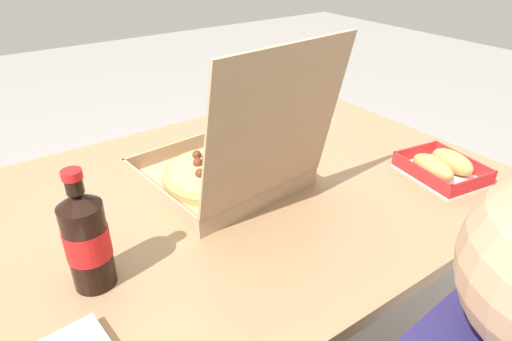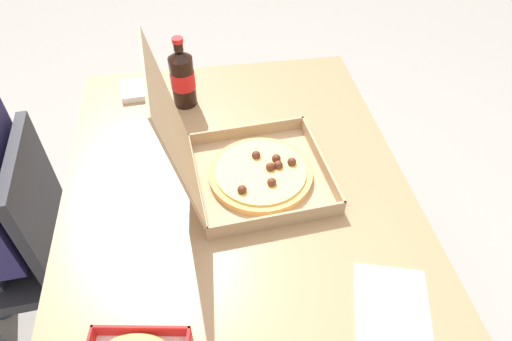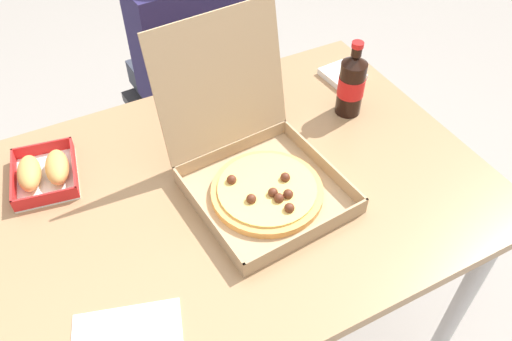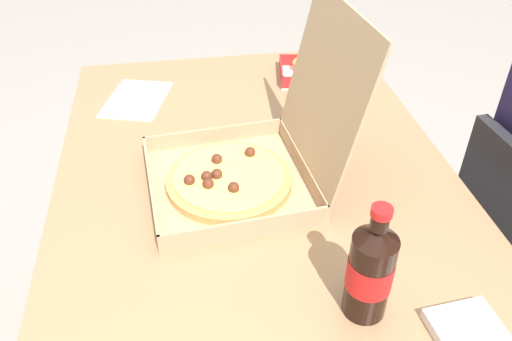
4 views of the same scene
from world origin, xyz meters
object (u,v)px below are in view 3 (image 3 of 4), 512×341
object	(u,v)px
pizza_box_open	(258,170)
paper_menu	(127,341)
cola_bottle	(351,84)
bread_side_box	(44,172)
napkin_pile	(342,74)
chair	(195,105)
diner_person	(183,51)

from	to	relation	value
pizza_box_open	paper_menu	bearing A→B (deg)	-149.05
cola_bottle	paper_menu	xyz separation A→B (m)	(-0.77, -0.39, -0.09)
bread_side_box	pizza_box_open	bearing A→B (deg)	-29.95
paper_menu	napkin_pile	bearing A→B (deg)	48.74
chair	cola_bottle	world-z (taller)	cola_bottle
pizza_box_open	paper_menu	distance (m)	0.48
cola_bottle	napkin_pile	distance (m)	0.19
bread_side_box	napkin_pile	distance (m)	0.90
chair	napkin_pile	distance (m)	0.61
diner_person	napkin_pile	xyz separation A→B (m)	(0.35, -0.47, 0.08)
diner_person	paper_menu	bearing A→B (deg)	-116.63
pizza_box_open	paper_menu	size ratio (longest dim) A/B	2.09
napkin_pile	bread_side_box	bearing A→B (deg)	-178.43
chair	pizza_box_open	size ratio (longest dim) A/B	1.89
bread_side_box	napkin_pile	size ratio (longest dim) A/B	1.92
chair	paper_menu	xyz separation A→B (m)	(-0.51, -0.95, 0.28)
diner_person	bread_side_box	xyz separation A→B (m)	(-0.55, -0.50, 0.09)
cola_bottle	chair	bearing A→B (deg)	115.02
paper_menu	napkin_pile	size ratio (longest dim) A/B	1.91
diner_person	bread_side_box	world-z (taller)	diner_person
diner_person	cola_bottle	world-z (taller)	diner_person
pizza_box_open	paper_menu	xyz separation A→B (m)	(-0.41, -0.25, -0.05)
chair	bread_side_box	distance (m)	0.77
bread_side_box	cola_bottle	distance (m)	0.83
diner_person	pizza_box_open	size ratio (longest dim) A/B	2.63
bread_side_box	paper_menu	bearing A→B (deg)	-84.54
bread_side_box	napkin_pile	xyz separation A→B (m)	(0.90, 0.02, -0.02)
bread_side_box	napkin_pile	world-z (taller)	bread_side_box
chair	diner_person	bearing A→B (deg)	94.12
pizza_box_open	bread_side_box	bearing A→B (deg)	150.05
chair	cola_bottle	distance (m)	0.72
pizza_box_open	cola_bottle	bearing A→B (deg)	21.44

